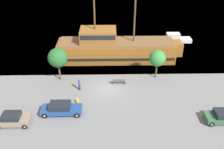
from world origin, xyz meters
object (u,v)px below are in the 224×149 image
at_px(parked_car_curb_front, 61,109).
at_px(bench_promenade_east, 119,81).
at_px(moored_boat_dockside, 174,39).
at_px(pirate_ship, 114,48).
at_px(parked_car_curb_mid, 13,119).
at_px(fire_hydrant, 77,100).
at_px(pedestrian_walking_near, 79,84).

relative_size(parked_car_curb_front, bench_promenade_east, 2.59).
bearing_deg(moored_boat_dockside, parked_car_curb_front, -131.15).
xyz_separation_m(moored_boat_dockside, bench_promenade_east, (-11.60, -15.08, -0.19)).
height_order(pirate_ship, parked_car_curb_mid, pirate_ship).
distance_m(fire_hydrant, bench_promenade_east, 7.08).
bearing_deg(parked_car_curb_mid, bench_promenade_east, 33.51).
height_order(pirate_ship, parked_car_curb_front, pirate_ship).
height_order(parked_car_curb_mid, pedestrian_walking_near, pedestrian_walking_near).
relative_size(parked_car_curb_mid, bench_promenade_east, 2.08).
height_order(moored_boat_dockside, pedestrian_walking_near, pedestrian_walking_near).
height_order(moored_boat_dockside, fire_hydrant, moored_boat_dockside).
relative_size(fire_hydrant, pedestrian_walking_near, 0.43).
distance_m(pirate_ship, pedestrian_walking_near, 10.59).
xyz_separation_m(pirate_ship, pedestrian_walking_near, (-5.11, -9.20, -1.14)).
distance_m(pirate_ship, bench_promenade_east, 7.99).
bearing_deg(bench_promenade_east, pedestrian_walking_near, -165.92).
bearing_deg(parked_car_curb_front, moored_boat_dockside, 48.85).
xyz_separation_m(parked_car_curb_front, bench_promenade_east, (7.26, 6.50, -0.31)).
bearing_deg(fire_hydrant, parked_car_curb_front, -130.15).
bearing_deg(parked_car_curb_front, pirate_ship, 64.47).
bearing_deg(pirate_ship, parked_car_curb_front, -115.53).
height_order(moored_boat_dockside, parked_car_curb_front, moored_boat_dockside).
xyz_separation_m(fire_hydrant, bench_promenade_east, (5.51, 4.43, 0.03)).
relative_size(pirate_ship, bench_promenade_east, 11.07).
bearing_deg(parked_car_curb_mid, pedestrian_walking_near, 44.63).
bearing_deg(parked_car_curb_mid, parked_car_curb_front, 18.79).
height_order(pirate_ship, pedestrian_walking_near, pirate_ship).
bearing_deg(pedestrian_walking_near, fire_hydrant, -89.75).
bearing_deg(parked_car_curb_mid, fire_hydrant, 28.83).
xyz_separation_m(pirate_ship, bench_promenade_east, (0.42, -7.82, -1.61)).
distance_m(moored_boat_dockside, fire_hydrant, 25.96).
bearing_deg(moored_boat_dockside, pirate_ship, -148.87).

